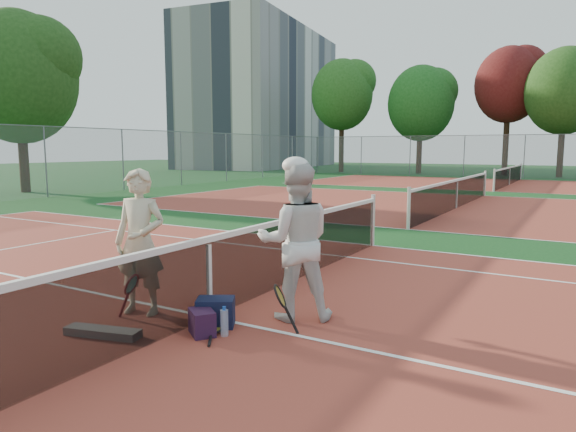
{
  "coord_description": "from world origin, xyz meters",
  "views": [
    {
      "loc": [
        3.93,
        -4.79,
        2.08
      ],
      "look_at": [
        0.0,
        1.91,
        1.05
      ],
      "focal_mm": 32.0,
      "sensor_mm": 36.0,
      "label": 1
    }
  ],
  "objects": [
    {
      "name": "net_far_b",
      "position": [
        0.0,
        27.0,
        0.51
      ],
      "size": [
        0.1,
        10.98,
        1.02
      ],
      "primitive_type": null,
      "color": "black",
      "rests_on": "ground"
    },
    {
      "name": "tree_left_1",
      "position": [
        -19.17,
        9.89,
        5.32
      ],
      "size": [
        5.31,
        5.31,
        8.38
      ],
      "color": "#382314",
      "rests_on": "ground"
    },
    {
      "name": "racket_red",
      "position": [
        -0.79,
        -0.52,
        0.28
      ],
      "size": [
        0.33,
        0.32,
        0.56
      ],
      "primitive_type": null,
      "rotation": [
        0.0,
        0.0,
        0.22
      ],
      "color": "maroon",
      "rests_on": "ground"
    },
    {
      "name": "sports_bag_purple",
      "position": [
        0.3,
        -0.5,
        0.14
      ],
      "size": [
        0.42,
        0.4,
        0.28
      ],
      "primitive_type": "cube",
      "rotation": [
        0.0,
        0.0,
        -0.63
      ],
      "color": "#27102A",
      "rests_on": "ground"
    },
    {
      "name": "ground",
      "position": [
        0.0,
        0.0,
        0.0
      ],
      "size": [
        130.0,
        130.0,
        0.0
      ],
      "primitive_type": "plane",
      "color": "#103B16",
      "rests_on": "ground"
    },
    {
      "name": "apartment_block",
      "position": [
        -28.0,
        44.0,
        7.5
      ],
      "size": [
        12.96,
        23.18,
        15.0
      ],
      "primitive_type": "cube",
      "rotation": [
        0.0,
        0.0,
        0.14
      ],
      "color": "beige",
      "rests_on": "ground"
    },
    {
      "name": "water_bottle",
      "position": [
        0.54,
        -0.41,
        0.15
      ],
      "size": [
        0.09,
        0.09,
        0.3
      ],
      "primitive_type": "cylinder",
      "color": "#C9E1FF",
      "rests_on": "ground"
    },
    {
      "name": "court_far_b",
      "position": [
        0.0,
        27.0,
        0.0
      ],
      "size": [
        23.77,
        10.97,
        0.01
      ],
      "primitive_type": "cube",
      "color": "maroon",
      "rests_on": "ground"
    },
    {
      "name": "tree_back_3",
      "position": [
        2.06,
        36.91,
        6.06
      ],
      "size": [
        5.32,
        5.32,
        9.14
      ],
      "color": "#382314",
      "rests_on": "ground"
    },
    {
      "name": "fence_back",
      "position": [
        0.0,
        34.0,
        1.5
      ],
      "size": [
        32.0,
        0.06,
        3.0
      ],
      "primitive_type": null,
      "color": "slate",
      "rests_on": "ground"
    },
    {
      "name": "player_b",
      "position": [
        0.91,
        0.53,
        0.96
      ],
      "size": [
        1.18,
        1.12,
        1.92
      ],
      "primitive_type": "imported",
      "rotation": [
        0.0,
        0.0,
        3.74
      ],
      "color": "silver",
      "rests_on": "ground"
    },
    {
      "name": "racket_spare",
      "position": [
        0.34,
        -0.37,
        0.03
      ],
      "size": [
        0.56,
        0.65,
        0.06
      ],
      "primitive_type": null,
      "rotation": [
        0.0,
        0.0,
        2.17
      ],
      "color": "black",
      "rests_on": "ground"
    },
    {
      "name": "sports_bag_navy",
      "position": [
        0.26,
        -0.21,
        0.17
      ],
      "size": [
        0.52,
        0.47,
        0.34
      ],
      "primitive_type": "cube",
      "rotation": [
        0.0,
        0.0,
        0.53
      ],
      "color": "black",
      "rests_on": "ground"
    },
    {
      "name": "tree_back_maroon",
      "position": [
        -1.82,
        38.44,
        6.87
      ],
      "size": [
        5.05,
        5.05,
        9.8
      ],
      "color": "#382314",
      "rests_on": "ground"
    },
    {
      "name": "racket_black_held",
      "position": [
        1.03,
        -0.02,
        0.28
      ],
      "size": [
        0.37,
        0.36,
        0.56
      ],
      "primitive_type": null,
      "rotation": [
        0.0,
        0.0,
        3.55
      ],
      "color": "black",
      "rests_on": "ground"
    },
    {
      "name": "net_cover_canvas",
      "position": [
        -0.62,
        -1.1,
        0.05
      ],
      "size": [
        0.9,
        0.42,
        0.09
      ],
      "primitive_type": "cube",
      "rotation": [
        0.0,
        0.0,
        0.26
      ],
      "color": "slate",
      "rests_on": "ground"
    },
    {
      "name": "net_far_a",
      "position": [
        0.0,
        13.5,
        0.51
      ],
      "size": [
        0.1,
        10.98,
        1.02
      ],
      "primitive_type": null,
      "color": "black",
      "rests_on": "ground"
    },
    {
      "name": "tree_back_0",
      "position": [
        -15.1,
        36.94,
        6.67
      ],
      "size": [
        5.34,
        5.34,
        9.76
      ],
      "color": "#382314",
      "rests_on": "ground"
    },
    {
      "name": "tree_back_1",
      "position": [
        -8.34,
        37.56,
        5.7
      ],
      "size": [
        5.35,
        5.35,
        8.79
      ],
      "color": "#382314",
      "rests_on": "ground"
    },
    {
      "name": "net_main",
      "position": [
        0.0,
        0.0,
        0.51
      ],
      "size": [
        0.1,
        10.98,
        1.02
      ],
      "primitive_type": null,
      "color": "black",
      "rests_on": "ground"
    },
    {
      "name": "player_a",
      "position": [
        -0.85,
        -0.29,
        0.91
      ],
      "size": [
        0.76,
        0.61,
        1.83
      ],
      "primitive_type": "imported",
      "rotation": [
        0.0,
        0.0,
        0.28
      ],
      "color": "beige",
      "rests_on": "ground"
    },
    {
      "name": "court_main",
      "position": [
        0.0,
        0.0,
        0.0
      ],
      "size": [
        23.77,
        10.97,
        0.01
      ],
      "primitive_type": "cube",
      "color": "maroon",
      "rests_on": "ground"
    },
    {
      "name": "court_far_a",
      "position": [
        0.0,
        13.5,
        0.0
      ],
      "size": [
        23.77,
        10.97,
        0.01
      ],
      "primitive_type": "cube",
      "color": "maroon",
      "rests_on": "ground"
    }
  ]
}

